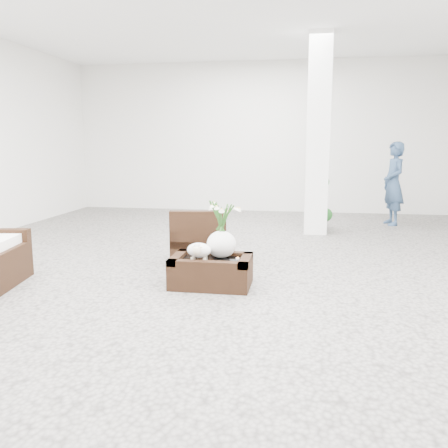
# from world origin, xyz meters

# --- Properties ---
(ground) EXTENTS (11.00, 11.00, 0.00)m
(ground) POSITION_xyz_m (0.00, 0.00, 0.00)
(ground) COLOR gray
(ground) RESTS_ON ground
(column) EXTENTS (0.40, 0.40, 3.50)m
(column) POSITION_xyz_m (1.20, 2.80, 1.75)
(column) COLOR white
(column) RESTS_ON ground
(coffee_table) EXTENTS (0.90, 0.60, 0.31)m
(coffee_table) POSITION_xyz_m (-0.05, -0.70, 0.16)
(coffee_table) COLOR black
(coffee_table) RESTS_ON ground
(sheep_figurine) EXTENTS (0.28, 0.23, 0.21)m
(sheep_figurine) POSITION_xyz_m (-0.17, -0.80, 0.42)
(sheep_figurine) COLOR white
(sheep_figurine) RESTS_ON coffee_table
(planter_narcissus) EXTENTS (0.44, 0.44, 0.80)m
(planter_narcissus) POSITION_xyz_m (0.05, -0.60, 0.71)
(planter_narcissus) COLOR white
(planter_narcissus) RESTS_ON coffee_table
(tealight) EXTENTS (0.04, 0.04, 0.03)m
(tealight) POSITION_xyz_m (0.25, -0.68, 0.33)
(tealight) COLOR white
(tealight) RESTS_ON coffee_table
(armchair) EXTENTS (0.82, 0.80, 0.77)m
(armchair) POSITION_xyz_m (-0.39, 0.23, 0.38)
(armchair) COLOR black
(armchair) RESTS_ON ground
(topiary) EXTENTS (0.36, 0.36, 1.36)m
(topiary) POSITION_xyz_m (1.26, 3.27, 0.68)
(topiary) COLOR #1A511B
(topiary) RESTS_ON ground
(shopper) EXTENTS (0.52, 0.67, 1.65)m
(shopper) POSITION_xyz_m (2.74, 3.97, 0.82)
(shopper) COLOR navy
(shopper) RESTS_ON ground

